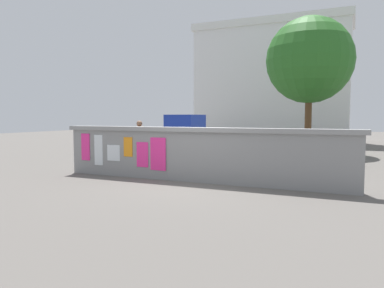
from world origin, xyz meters
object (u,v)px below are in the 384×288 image
(bicycle_near, at_px, (195,162))
(bicycle_far, at_px, (333,156))
(tree_roadside, at_px, (310,60))
(person_walking, at_px, (140,137))
(motorcycle, at_px, (283,160))
(auto_rickshaw_truck, at_px, (208,138))

(bicycle_near, xyz_separation_m, bicycle_far, (3.89, 3.37, 0.00))
(bicycle_far, xyz_separation_m, tree_roadside, (-1.45, 5.14, 4.15))
(person_walking, height_order, tree_roadside, tree_roadside)
(bicycle_far, height_order, tree_roadside, tree_roadside)
(motorcycle, xyz_separation_m, tree_roadside, (-0.13, 7.65, 4.06))
(motorcycle, relative_size, bicycle_near, 1.14)
(motorcycle, relative_size, bicycle_far, 1.11)
(motorcycle, height_order, person_walking, person_walking)
(person_walking, bearing_deg, bicycle_far, 15.56)
(auto_rickshaw_truck, relative_size, bicycle_near, 2.19)
(person_walking, bearing_deg, bicycle_near, -26.57)
(bicycle_far, bearing_deg, person_walking, -164.44)
(person_walking, bearing_deg, auto_rickshaw_truck, 38.50)
(motorcycle, relative_size, tree_roadside, 0.29)
(person_walking, bearing_deg, tree_roadside, 52.67)
(bicycle_far, relative_size, tree_roadside, 0.26)
(auto_rickshaw_truck, height_order, person_walking, auto_rickshaw_truck)
(bicycle_near, height_order, person_walking, person_walking)
(bicycle_near, bearing_deg, tree_roadside, 74.01)
(auto_rickshaw_truck, relative_size, motorcycle, 1.92)
(motorcycle, bearing_deg, person_walking, 173.71)
(auto_rickshaw_truck, xyz_separation_m, bicycle_near, (0.81, -3.16, -0.54))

